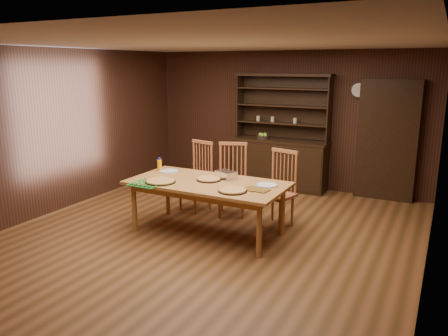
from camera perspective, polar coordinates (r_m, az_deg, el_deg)
The scene contains 20 objects.
floor at distance 6.24m, azimuth -1.73°, elevation -8.62°, with size 6.00×6.00×0.00m, color brown.
room_shell at distance 5.83m, azimuth -1.84°, elevation 5.91°, with size 6.00×6.00×6.00m.
china_hutch at distance 8.48m, azimuth 7.34°, elevation 1.40°, with size 1.84×0.52×2.17m.
doorway at distance 8.10m, azimuth 20.52°, elevation 3.38°, with size 1.00×0.18×2.10m, color black.
wall_clock at distance 8.15m, azimuth 17.19°, elevation 9.71°, with size 0.30×0.05×0.30m.
dining_table at distance 6.07m, azimuth -2.19°, elevation -2.43°, with size 2.19×1.09×0.75m.
chair_left at distance 7.16m, azimuth -3.36°, elevation -0.68°, with size 0.55×0.54×1.13m.
chair_center at distance 6.91m, azimuth 1.11°, elevation -1.10°, with size 0.60×0.59×1.14m.
chair_right at distance 6.47m, azimuth 7.33°, elevation -2.30°, with size 0.55×0.53×1.13m.
pizza_left at distance 6.07m, azimuth -8.31°, elevation -1.72°, with size 0.42×0.42×0.04m.
pizza_right at distance 5.58m, azimuth 1.12°, elevation -2.93°, with size 0.37×0.37×0.04m.
pizza_center at distance 6.13m, azimuth -1.98°, elevation -1.45°, with size 0.36×0.36×0.04m.
cooling_rack at distance 6.03m, azimuth -10.07°, elevation -1.99°, with size 0.39×0.39×0.02m, color green, non-canonical shape.
plate_left at distance 6.68m, azimuth -7.20°, elevation -0.39°, with size 0.29×0.29×0.02m.
plate_right at distance 5.89m, azimuth 5.62°, elevation -2.22°, with size 0.29×0.29×0.02m.
foil_dish at distance 6.21m, azimuth 0.28°, elevation -0.89°, with size 0.28×0.20×0.11m, color white.
juice_bottle at distance 6.72m, azimuth -8.42°, elevation 0.41°, with size 0.07×0.07×0.21m.
pot_holder_a at distance 5.63m, azimuth 4.85°, elevation -2.94°, with size 0.19×0.19×0.01m, color #AB1F13.
pot_holder_b at distance 5.70m, azimuth 3.65°, elevation -2.73°, with size 0.20×0.20×0.02m, color #AB1F13.
fruit_bowl at distance 8.46m, azimuth 5.10°, elevation 4.12°, with size 0.25×0.25×0.12m.
Camera 1 is at (2.83, -5.05, 2.33)m, focal length 35.00 mm.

